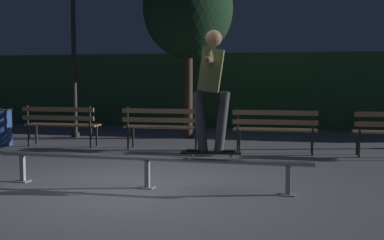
{
  "coord_description": "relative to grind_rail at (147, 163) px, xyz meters",
  "views": [
    {
      "loc": [
        2.03,
        -6.21,
        1.47
      ],
      "look_at": [
        0.43,
        0.85,
        0.85
      ],
      "focal_mm": 46.73,
      "sensor_mm": 36.0,
      "label": 1
    }
  ],
  "objects": [
    {
      "name": "tree_behind_benches",
      "position": [
        -0.73,
        5.47,
        2.75
      ],
      "size": [
        2.14,
        2.14,
        4.28
      ],
      "color": "#3D2D23",
      "rests_on": "ground"
    },
    {
      "name": "lamp_post_left",
      "position": [
        -3.45,
        4.98,
        2.15
      ],
      "size": [
        0.32,
        0.32,
        3.9
      ],
      "color": "#282623",
      "rests_on": "ground"
    },
    {
      "name": "skateboarder",
      "position": [
        0.86,
        0.0,
        1.1
      ],
      "size": [
        0.63,
        1.4,
        1.56
      ],
      "color": "black",
      "rests_on": "skateboard"
    },
    {
      "name": "park_bench_left_center",
      "position": [
        -0.77,
        3.39,
        0.21
      ],
      "size": [
        1.61,
        0.45,
        0.88
      ],
      "color": "#282623",
      "rests_on": "ground"
    },
    {
      "name": "skateboard",
      "position": [
        0.86,
        0.0,
        0.17
      ],
      "size": [
        0.8,
        0.3,
        0.09
      ],
      "color": "black",
      "rests_on": "grind_rail"
    },
    {
      "name": "park_bench_right_center",
      "position": [
        1.48,
        3.39,
        0.21
      ],
      "size": [
        1.61,
        0.45,
        0.88
      ],
      "color": "#282623",
      "rests_on": "ground"
    },
    {
      "name": "grind_rail",
      "position": [
        0.0,
        0.0,
        0.0
      ],
      "size": [
        4.34,
        0.18,
        0.42
      ],
      "color": "gray",
      "rests_on": "ground"
    },
    {
      "name": "ground_plane",
      "position": [
        -0.0,
        -0.05,
        -0.33
      ],
      "size": [
        90.0,
        90.0,
        0.0
      ],
      "primitive_type": "plane",
      "color": "slate"
    },
    {
      "name": "hedge_backdrop",
      "position": [
        -0.0,
        8.56,
        0.75
      ],
      "size": [
        24.0,
        1.2,
        2.17
      ],
      "primitive_type": "cube",
      "color": "#2D5B33",
      "rests_on": "ground"
    },
    {
      "name": "trash_can",
      "position": [
        -4.35,
        3.25,
        0.08
      ],
      "size": [
        0.52,
        0.52,
        0.8
      ],
      "color": "navy",
      "rests_on": "ground"
    },
    {
      "name": "park_bench_leftmost",
      "position": [
        -3.01,
        3.39,
        0.21
      ],
      "size": [
        1.61,
        0.45,
        0.88
      ],
      "color": "#282623",
      "rests_on": "ground"
    }
  ]
}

